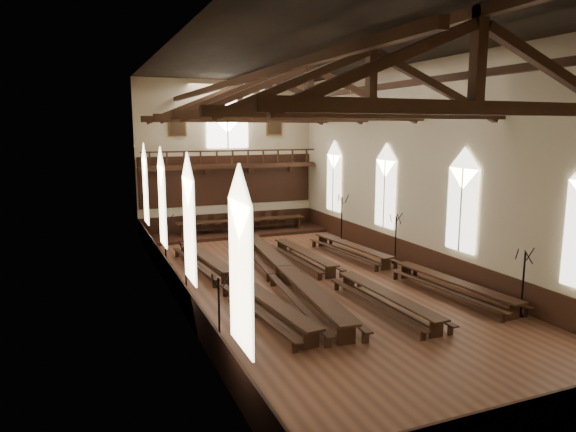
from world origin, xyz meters
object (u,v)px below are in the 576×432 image
object	(u,v)px
candelabrum_right_far	(341,227)
candelabrum_right_near	(522,296)
refectory_row_d	(395,264)
candelabrum_left_far	(166,252)
refectory_row_a	(233,278)
refectory_row_b	(286,270)
high_table	(242,221)
candelabrum_left_mid	(186,282)
dais	(242,233)
candelabrum_left_near	(219,327)
refectory_row_c	(339,273)
candelabrum_right_mid	(395,248)

from	to	relation	value
candelabrum_right_far	candelabrum_right_near	bearing A→B (deg)	-90.00
refectory_row_d	candelabrum_left_far	distance (m)	11.27
refectory_row_d	candelabrum_right_far	world-z (taller)	candelabrum_right_far
refectory_row_a	refectory_row_b	world-z (taller)	refectory_row_b
refectory_row_a	candelabrum_right_far	size ratio (longest dim) A/B	4.90
high_table	candelabrum_left_mid	bearing A→B (deg)	-117.17
dais	candelabrum_left_near	world-z (taller)	candelabrum_left_near
candelabrum_left_far	refectory_row_c	bearing A→B (deg)	-39.66
candelabrum_right_near	candelabrum_right_mid	xyz separation A→B (m)	(-0.00, 8.21, 0.01)
candelabrum_left_far	candelabrum_right_mid	distance (m)	11.66
candelabrum_left_near	candelabrum_left_far	bearing A→B (deg)	90.00
refectory_row_a	refectory_row_b	bearing A→B (deg)	2.72
dais	candelabrum_right_far	size ratio (longest dim) A/B	3.93
refectory_row_a	candelabrum_left_near	size ratio (longest dim) A/B	5.73
refectory_row_a	dais	xyz separation A→B (m)	(3.88, 11.17, -0.43)
refectory_row_a	refectory_row_b	size ratio (longest dim) A/B	0.96
refectory_row_b	refectory_row_d	world-z (taller)	refectory_row_b
refectory_row_d	candelabrum_right_far	distance (m)	7.65
candelabrum_right_mid	candelabrum_right_near	bearing A→B (deg)	-90.00
candelabrum_right_mid	high_table	bearing A→B (deg)	117.06
dais	candelabrum_right_far	bearing A→B (deg)	-39.40
refectory_row_a	refectory_row_b	distance (m)	2.53
high_table	candelabrum_right_mid	xyz separation A→B (m)	(5.14, -10.06, -0.07)
candelabrum_left_near	candelabrum_left_far	world-z (taller)	candelabrum_left_far
refectory_row_a	dais	bearing A→B (deg)	70.84
candelabrum_right_near	candelabrum_right_far	world-z (taller)	candelabrum_right_far
candelabrum_left_near	candelabrum_right_far	xyz separation A→B (m)	(11.10, 12.64, 0.13)
refectory_row_a	candelabrum_right_far	bearing A→B (deg)	37.61
dais	candelabrum_right_near	xyz separation A→B (m)	(5.14, -18.27, 0.69)
candelabrum_left_near	candelabrum_right_near	distance (m)	11.19
candelabrum_right_near	candelabrum_right_mid	bearing A→B (deg)	90.00
candelabrum_left_near	candelabrum_left_far	distance (m)	10.36
refectory_row_c	candelabrum_right_far	size ratio (longest dim) A/B	4.76
dais	candelabrum_left_far	bearing A→B (deg)	-132.50
high_table	candelabrum_right_near	world-z (taller)	candelabrum_right_near
refectory_row_d	candelabrum_right_near	size ratio (longest dim) A/B	5.46
refectory_row_b	candelabrum_left_near	bearing A→B (deg)	-128.37
dais	candelabrum_left_far	world-z (taller)	candelabrum_left_far
refectory_row_c	candelabrum_left_near	bearing A→B (deg)	-144.91
dais	candelabrum_right_mid	xyz separation A→B (m)	(5.14, -10.06, 0.70)
refectory_row_c	candelabrum_right_near	world-z (taller)	candelabrum_right_near
refectory_row_a	refectory_row_d	xyz separation A→B (m)	(7.88, -0.60, -0.01)
refectory_row_c	refectory_row_b	bearing A→B (deg)	153.98
candelabrum_left_near	candelabrum_left_far	size ratio (longest dim) A/B	0.91
candelabrum_right_mid	candelabrum_left_mid	bearing A→B (deg)	-172.06
high_table	candelabrum_left_near	distance (m)	17.89
refectory_row_b	candelabrum_left_far	bearing A→B (deg)	135.30
candelabrum_right_far	high_table	bearing A→B (deg)	140.60
candelabrum_right_near	candelabrum_right_far	bearing A→B (deg)	90.00
candelabrum_left_far	candelabrum_right_mid	size ratio (longest dim) A/B	1.04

